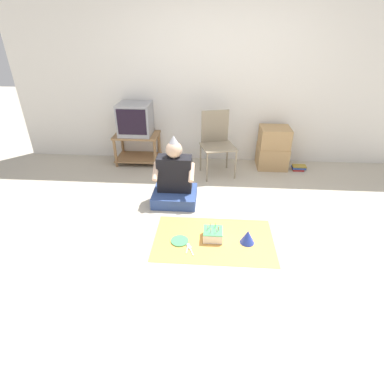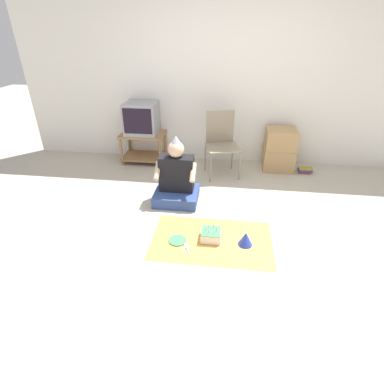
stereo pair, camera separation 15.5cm
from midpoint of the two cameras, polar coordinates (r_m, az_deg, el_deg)
The scene contains 14 objects.
ground_plane at distance 3.30m, azimuth 6.48°, elevation -7.39°, with size 16.00×16.00×0.00m, color #BCB29E.
wall_back at distance 4.71m, azimuth 8.11°, elevation 20.70°, with size 6.40×0.06×2.55m.
tv_stand at distance 4.88m, azimuth -8.28°, elevation 8.88°, with size 0.68×0.46×0.47m.
tv at distance 4.75m, azimuth -8.65°, elevation 13.70°, with size 0.49×0.44×0.47m.
folding_chair at distance 4.37m, azimuth 6.65°, elevation 9.86°, with size 0.56×0.53×0.91m.
cardboard_box_stack at distance 4.77m, azimuth 17.18°, elevation 7.71°, with size 0.45×0.42×0.63m.
book_pile at distance 4.86m, azimuth 21.57°, elevation 3.89°, with size 0.21×0.13×0.08m.
person_seated at distance 3.71m, azimuth -1.76°, elevation 2.19°, with size 0.54×0.49×0.85m.
party_cloth at distance 3.16m, azimuth 5.18°, elevation -9.12°, with size 1.24×0.77×0.01m.
birthday_cake at distance 3.14m, azimuth 5.06°, elevation -8.13°, with size 0.20×0.20×0.16m.
party_hat_blue at distance 3.11m, azimuth 11.61°, elevation -8.70°, with size 0.15×0.15×0.14m.
paper_plate at distance 3.14m, azimuth -1.34°, elevation -9.20°, with size 0.18×0.18×0.01m.
plastic_spoon_near at distance 3.07m, azimuth 0.17°, elevation -10.23°, with size 0.04×0.15×0.01m.
plastic_spoon_far at distance 3.04m, azimuth 0.56°, elevation -10.67°, with size 0.07×0.14×0.01m.
Camera 2 is at (0.04, -2.64, 1.97)m, focal length 28.00 mm.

